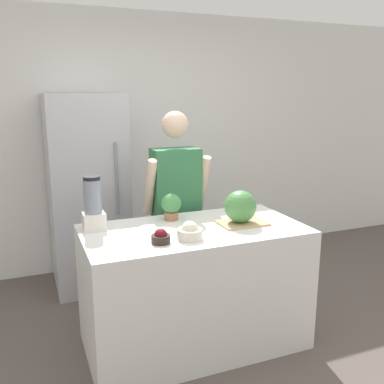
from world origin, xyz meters
TOP-DOWN VIEW (x-y plane):
  - ground_plane at (0.00, 0.00)m, footprint 14.00×14.00m
  - wall_back at (0.00, 2.13)m, footprint 8.00×0.06m
  - counter_island at (0.00, 0.40)m, footprint 1.54×0.80m
  - refrigerator at (-0.53, 1.73)m, footprint 0.68×0.74m
  - person at (0.08, 1.01)m, footprint 0.53×0.27m
  - cutting_board at (0.36, 0.37)m, footprint 0.34×0.24m
  - watermelon at (0.34, 0.37)m, footprint 0.23×0.23m
  - bowl_cherries at (-0.31, 0.20)m, footprint 0.12×0.12m
  - bowl_cream at (-0.11, 0.20)m, footprint 0.17×0.17m
  - blender at (-0.65, 0.63)m, footprint 0.15×0.15m
  - potted_plant at (-0.08, 0.66)m, footprint 0.15×0.15m

SIDE VIEW (x-z plane):
  - ground_plane at x=0.00m, z-range 0.00..0.00m
  - counter_island at x=0.00m, z-range 0.00..0.88m
  - person at x=0.08m, z-range 0.03..1.69m
  - cutting_board at x=0.36m, z-range 0.88..0.90m
  - refrigerator at x=-0.53m, z-range 0.00..1.80m
  - bowl_cherries at x=-0.31m, z-range 0.87..0.97m
  - bowl_cream at x=-0.11m, z-range 0.87..0.99m
  - potted_plant at x=-0.08m, z-range 0.89..1.09m
  - watermelon at x=0.34m, z-range 0.90..1.13m
  - blender at x=-0.65m, z-range 0.86..1.23m
  - wall_back at x=0.00m, z-range 0.00..2.60m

